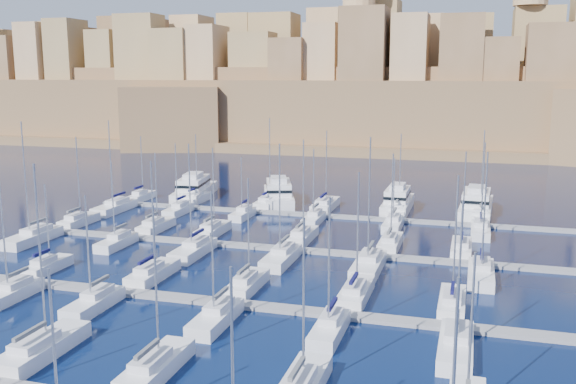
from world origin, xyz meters
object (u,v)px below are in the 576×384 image
(sailboat_2, at_px, (42,348))
(motor_yacht_c, at_px, (398,201))
(motor_yacht_b, at_px, (279,193))
(motor_yacht_a, at_px, (194,189))
(motor_yacht_d, at_px, (476,204))

(sailboat_2, bearing_deg, motor_yacht_c, 72.08)
(sailboat_2, height_order, motor_yacht_b, sailboat_2)
(motor_yacht_a, relative_size, motor_yacht_b, 1.00)
(sailboat_2, height_order, motor_yacht_c, sailboat_2)
(sailboat_2, distance_m, motor_yacht_d, 78.43)
(motor_yacht_b, xyz_separation_m, motor_yacht_c, (22.48, -1.25, 0.00))
(motor_yacht_c, xyz_separation_m, motor_yacht_d, (13.39, 1.21, -0.00))
(sailboat_2, relative_size, motor_yacht_d, 0.97)
(motor_yacht_b, bearing_deg, sailboat_2, -89.77)
(sailboat_2, bearing_deg, motor_yacht_a, 104.14)
(sailboat_2, xyz_separation_m, motor_yacht_d, (35.59, 69.88, 0.95))
(motor_yacht_c, relative_size, motor_yacht_d, 0.84)
(motor_yacht_a, relative_size, motor_yacht_d, 1.03)
(motor_yacht_a, height_order, motor_yacht_b, same)
(sailboat_2, relative_size, motor_yacht_b, 0.94)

